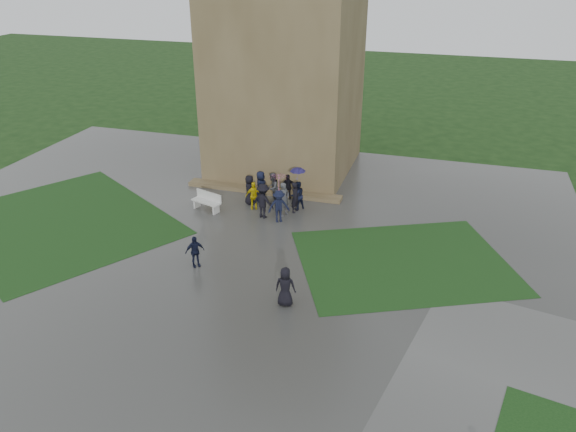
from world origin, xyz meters
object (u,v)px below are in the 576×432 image
(bench, at_px, (207,201))
(pedestrian_near, at_px, (285,287))
(tower, at_px, (286,17))
(pedestrian_mid, at_px, (195,251))

(bench, xyz_separation_m, pedestrian_near, (6.51, -7.14, 0.31))
(bench, bearing_deg, tower, 92.62)
(tower, distance_m, pedestrian_near, 17.33)
(tower, height_order, bench, tower)
(tower, relative_size, pedestrian_mid, 12.47)
(tower, bearing_deg, pedestrian_near, -73.13)
(pedestrian_mid, bearing_deg, pedestrian_near, -63.05)
(pedestrian_mid, xyz_separation_m, pedestrian_near, (4.61, -1.67, 0.09))
(bench, bearing_deg, pedestrian_mid, -52.69)
(tower, relative_size, bench, 10.17)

